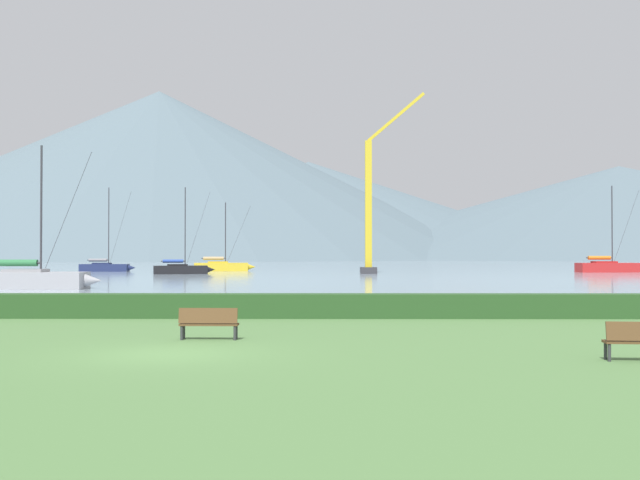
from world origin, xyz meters
TOP-DOWN VIEW (x-y plane):
  - ground_plane at (0.00, 0.00)m, footprint 1000.00×1000.00m
  - harbor_water at (0.00, 137.00)m, footprint 320.00×246.00m
  - hedge_line at (0.00, 11.00)m, footprint 80.00×1.20m
  - sailboat_slip_1 at (-13.44, 73.37)m, footprint 7.47×3.66m
  - sailboat_slip_2 at (40.82, 81.72)m, footprint 9.09×3.25m
  - sailboat_slip_4 at (-26.00, 85.22)m, footprint 7.44×2.51m
  - sailboat_slip_5 at (-10.41, 86.93)m, footprint 8.62×3.76m
  - sailboat_slip_6 at (-16.78, 35.09)m, footprint 8.79×2.64m
  - park_bench_near_path at (0.52, 3.20)m, footprint 1.75×0.51m
  - dock_crane at (9.39, 74.24)m, footprint 7.87×2.00m
  - distant_hill_west_ridge at (139.49, 339.67)m, footprint 310.64×310.64m
  - distant_hill_central_peak at (-111.22, 299.60)m, footprint 220.92×220.92m
  - distant_hill_east_ridge at (-5.01, 372.87)m, footprint 282.94×282.94m
  - distant_hill_far_shoulder at (-71.75, 329.98)m, footprint 300.51×300.51m

SIDE VIEW (x-z plane):
  - ground_plane at x=0.00m, z-range 0.00..0.00m
  - harbor_water at x=0.00m, z-range 0.00..0.00m
  - hedge_line at x=0.00m, z-range 0.00..0.94m
  - park_bench_near_path at x=0.52m, z-range 0.06..1.01m
  - sailboat_slip_1 at x=-13.44m, z-range -4.60..5.84m
  - sailboat_slip_4 at x=-26.00m, z-range -5.07..6.34m
  - sailboat_slip_5 at x=-10.41m, z-range -4.04..5.43m
  - sailboat_slip_6 at x=-16.78m, z-range -4.38..5.83m
  - sailboat_slip_2 at x=40.82m, z-range -4.91..6.40m
  - dock_crane at x=9.39m, z-range -3.52..18.54m
  - distant_hill_west_ridge at x=139.49m, z-range 0.00..42.55m
  - distant_hill_central_peak at x=-111.22m, z-range 0.00..47.48m
  - distant_hill_east_ridge at x=-5.01m, z-range 0.00..48.55m
  - distant_hill_far_shoulder at x=-71.75m, z-range 0.00..75.69m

